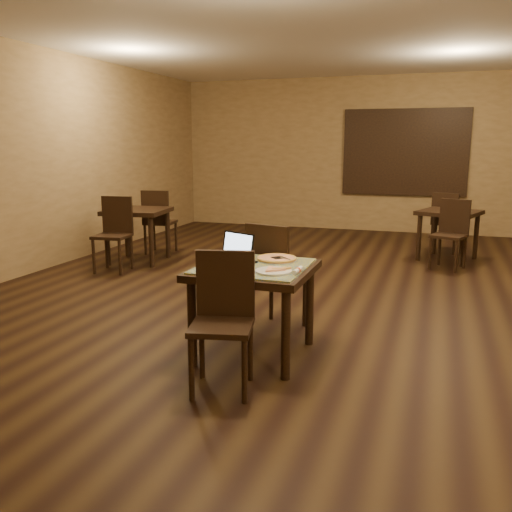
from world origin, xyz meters
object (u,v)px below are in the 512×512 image
(chair_main_far, at_px, (273,271))
(other_table_a, at_px, (449,219))
(other_table_b, at_px, (138,218))
(chair_main_near, at_px, (223,312))
(other_table_a_chair_near, at_px, (451,230))
(other_table_a_chair_far, at_px, (446,219))
(laptop, at_px, (235,254))
(pizza_pan, at_px, (277,260))
(other_table_b_chair_far, at_px, (158,218))
(tiled_table, at_px, (254,278))
(other_table_b_chair_near, at_px, (115,229))

(chair_main_far, height_order, other_table_a, chair_main_far)
(other_table_a, bearing_deg, other_table_b, -140.08)
(chair_main_near, distance_m, other_table_a_chair_near, 4.80)
(other_table_a_chair_far, xyz_separation_m, other_table_b, (-4.31, -2.15, 0.11))
(laptop, height_order, pizza_pan, laptop)
(chair_main_far, height_order, other_table_b, chair_main_far)
(other_table_b, bearing_deg, other_table_a, 12.49)
(laptop, relative_size, other_table_a_chair_far, 0.42)
(other_table_a, height_order, other_table_a_chair_near, other_table_a_chair_near)
(other_table_b_chair_far, bearing_deg, other_table_a_chair_far, -167.62)
(chair_main_far, xyz_separation_m, pizza_pan, (0.14, -0.37, 0.19))
(other_table_a_chair_near, relative_size, other_table_b, 1.03)
(chair_main_far, bearing_deg, other_table_b, -24.74)
(chair_main_far, bearing_deg, other_table_b_chair_far, -31.45)
(chair_main_far, relative_size, other_table_a_chair_near, 1.06)
(tiled_table, height_order, laptop, laptop)
(tiled_table, bearing_deg, other_table_b_chair_near, 140.99)
(tiled_table, bearing_deg, other_table_b, 134.35)
(laptop, distance_m, pizza_pan, 0.35)
(chair_main_far, bearing_deg, other_table_a_chair_far, -94.58)
(tiled_table, relative_size, laptop, 2.30)
(other_table_a, distance_m, other_table_b_chair_far, 4.44)
(chair_main_near, distance_m, other_table_b_chair_near, 4.03)
(laptop, bearing_deg, other_table_b_chair_near, 163.02)
(other_table_b_chair_near, bearing_deg, chair_main_near, -53.90)
(other_table_a, height_order, other_table_a_chair_far, other_table_a_chair_far)
(pizza_pan, xyz_separation_m, other_table_b_chair_far, (-2.90, 3.24, -0.20))
(other_table_a_chair_near, bearing_deg, pizza_pan, -91.87)
(chair_main_near, bearing_deg, other_table_a_chair_near, 57.70)
(laptop, xyz_separation_m, other_table_a, (1.75, 4.37, -0.20))
(laptop, relative_size, pizza_pan, 1.21)
(other_table_b_chair_near, bearing_deg, other_table_b_chair_far, 81.26)
(other_table_a, bearing_deg, chair_main_near, -87.31)
(other_table_b_chair_near, bearing_deg, other_table_b, 81.26)
(laptop, height_order, other_table_b_chair_far, other_table_b_chair_far)
(other_table_a_chair_near, bearing_deg, other_table_b, -147.02)
(other_table_a, distance_m, other_table_b_chair_near, 4.87)
(pizza_pan, xyz_separation_m, other_table_a_chair_far, (1.40, 4.80, -0.22))
(laptop, bearing_deg, other_table_b_chair_far, 150.51)
(pizza_pan, relative_size, other_table_b_chair_far, 0.33)
(chair_main_near, xyz_separation_m, pizza_pan, (0.14, 0.86, 0.21))
(other_table_a_chair_near, height_order, other_table_b_chair_far, other_table_b_chair_far)
(other_table_b_chair_near, bearing_deg, laptop, -47.71)
(other_table_a_chair_far, distance_m, other_table_b_chair_near, 5.12)
(pizza_pan, xyz_separation_m, other_table_a, (1.43, 4.23, -0.15))
(chair_main_near, xyz_separation_m, other_table_a_chair_near, (1.60, 4.52, -0.01))
(chair_main_near, bearing_deg, pizza_pan, 67.94)
(pizza_pan, bearing_deg, other_table_a, 71.33)
(other_table_a_chair_near, relative_size, other_table_b_chair_near, 0.95)
(other_table_a, bearing_deg, tiled_table, -89.29)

